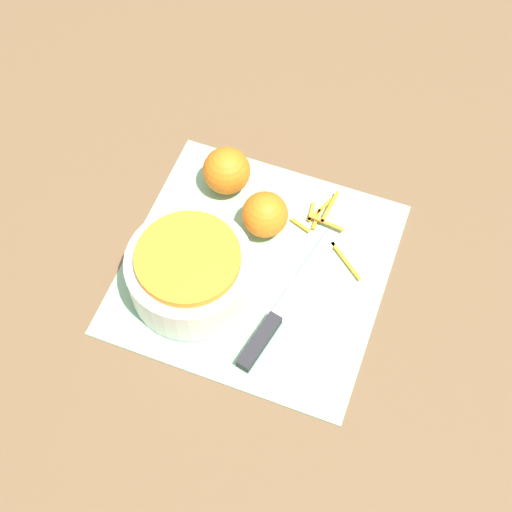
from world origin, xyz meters
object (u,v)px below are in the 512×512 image
object	(u,v)px
orange_left	(265,215)
orange_right	(227,171)
bowl_speckled	(190,271)
knife	(273,323)

from	to	relation	value
orange_left	orange_right	size ratio (longest dim) A/B	0.94
bowl_speckled	knife	world-z (taller)	bowl_speckled
orange_left	orange_right	distance (m)	0.10
orange_right	bowl_speckled	bearing A→B (deg)	-174.41
bowl_speckled	orange_right	xyz separation A→B (m)	(0.18, 0.02, -0.01)
bowl_speckled	knife	bearing A→B (deg)	-97.82
knife	orange_right	xyz separation A→B (m)	(0.20, 0.15, 0.03)
bowl_speckled	orange_right	size ratio (longest dim) A/B	2.41
knife	orange_left	world-z (taller)	orange_left
orange_left	knife	bearing A→B (deg)	-156.03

